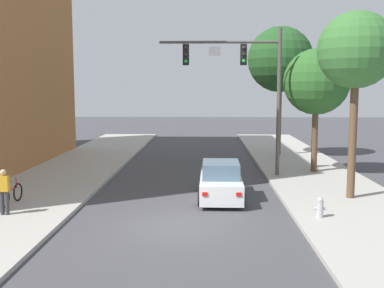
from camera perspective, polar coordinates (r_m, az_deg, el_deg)
name	(u,v)px	position (r m, az deg, el deg)	size (l,w,h in m)	color
ground_plane	(180,226)	(16.00, -1.53, -9.98)	(120.00, 120.00, 0.00)	#424247
sidewalk_right	(373,225)	(16.92, 21.35, -9.25)	(5.00, 60.00, 0.15)	#A8A59E
traffic_signal_mast	(245,75)	(23.98, 6.56, 8.46)	(6.18, 0.38, 7.50)	#514C47
car_lead_white	(221,182)	(19.57, 3.54, -4.68)	(1.87, 4.26, 1.60)	silver
pedestrian_sidewalk_left_walker	(4,190)	(17.84, -22.08, -5.20)	(0.36, 0.22, 1.64)	#333338
bicycle_leaning	(11,194)	(19.44, -21.30, -5.78)	(0.20, 1.77, 0.98)	black
fire_hydrant	(320,207)	(16.95, 15.44, -7.48)	(0.48, 0.24, 0.72)	#B2B2B7
street_tree_nearest	(356,51)	(19.91, 19.52, 10.67)	(3.07, 3.07, 7.53)	brown
street_tree_second	(316,82)	(25.70, 15.03, 7.34)	(3.51, 3.51, 6.59)	brown
street_tree_third	(280,60)	(31.82, 10.78, 10.13)	(4.33, 4.33, 8.56)	brown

